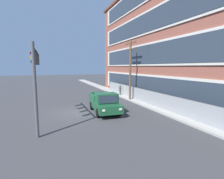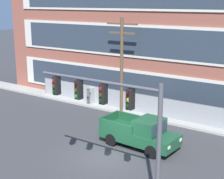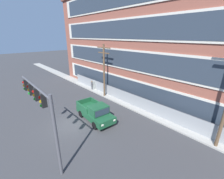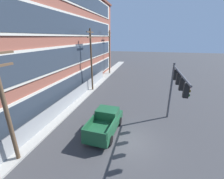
{
  "view_description": "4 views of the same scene",
  "coord_description": "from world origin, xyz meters",
  "px_view_note": "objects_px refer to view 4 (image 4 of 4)",
  "views": [
    {
      "loc": [
        16.25,
        -2.71,
        4.35
      ],
      "look_at": [
        0.31,
        3.34,
        2.11
      ],
      "focal_mm": 28.0,
      "sensor_mm": 36.0,
      "label": 1
    },
    {
      "loc": [
        10.72,
        -15.23,
        8.95
      ],
      "look_at": [
        -2.13,
        3.66,
        3.03
      ],
      "focal_mm": 55.0,
      "sensor_mm": 36.0,
      "label": 2
    },
    {
      "loc": [
        12.91,
        -5.82,
        8.85
      ],
      "look_at": [
        2.61,
        3.29,
        3.84
      ],
      "focal_mm": 24.0,
      "sensor_mm": 36.0,
      "label": 3
    },
    {
      "loc": [
        -10.18,
        -0.92,
        8.11
      ],
      "look_at": [
        3.11,
        2.29,
        3.28
      ],
      "focal_mm": 24.0,
      "sensor_mm": 36.0,
      "label": 4
    }
  ],
  "objects_px": {
    "utility_pole_midblock": "(91,58)",
    "utility_pole_far_east": "(110,51)",
    "pickup_truck_dark_green": "(105,122)",
    "traffic_signal_mast": "(176,84)",
    "utility_pole_near_corner": "(4,103)"
  },
  "relations": [
    {
      "from": "utility_pole_midblock",
      "to": "utility_pole_far_east",
      "type": "distance_m",
      "value": 11.74
    },
    {
      "from": "pickup_truck_dark_green",
      "to": "utility_pole_midblock",
      "type": "distance_m",
      "value": 12.05
    },
    {
      "from": "traffic_signal_mast",
      "to": "utility_pole_near_corner",
      "type": "xyz_separation_m",
      "value": [
        -6.4,
        10.69,
        -0.01
      ]
    },
    {
      "from": "pickup_truck_dark_green",
      "to": "utility_pole_near_corner",
      "type": "distance_m",
      "value": 7.61
    },
    {
      "from": "pickup_truck_dark_green",
      "to": "utility_pole_near_corner",
      "type": "relative_size",
      "value": 0.66
    },
    {
      "from": "utility_pole_near_corner",
      "to": "utility_pole_midblock",
      "type": "xyz_separation_m",
      "value": [
        14.77,
        0.07,
        0.72
      ]
    },
    {
      "from": "pickup_truck_dark_green",
      "to": "utility_pole_midblock",
      "type": "xyz_separation_m",
      "value": [
        10.13,
        5.04,
        4.15
      ]
    },
    {
      "from": "utility_pole_near_corner",
      "to": "utility_pole_midblock",
      "type": "distance_m",
      "value": 14.78
    },
    {
      "from": "utility_pole_midblock",
      "to": "traffic_signal_mast",
      "type": "bearing_deg",
      "value": -127.89
    },
    {
      "from": "traffic_signal_mast",
      "to": "utility_pole_near_corner",
      "type": "distance_m",
      "value": 12.46
    },
    {
      "from": "traffic_signal_mast",
      "to": "utility_pole_midblock",
      "type": "bearing_deg",
      "value": 52.11
    },
    {
      "from": "utility_pole_near_corner",
      "to": "utility_pole_midblock",
      "type": "relative_size",
      "value": 0.84
    },
    {
      "from": "utility_pole_near_corner",
      "to": "utility_pole_far_east",
      "type": "height_order",
      "value": "utility_pole_far_east"
    },
    {
      "from": "pickup_truck_dark_green",
      "to": "utility_pole_midblock",
      "type": "relative_size",
      "value": 0.55
    },
    {
      "from": "traffic_signal_mast",
      "to": "utility_pole_near_corner",
      "type": "height_order",
      "value": "utility_pole_near_corner"
    }
  ]
}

